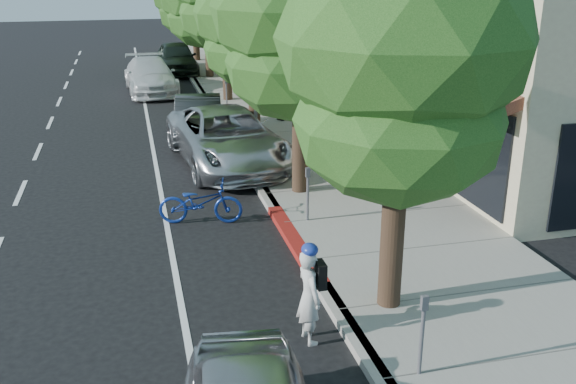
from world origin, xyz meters
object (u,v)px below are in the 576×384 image
object	(u,v)px
street_tree_0	(404,46)
street_tree_2	(253,15)
cyclist	(309,296)
silver_suv	(227,138)
pedestrian	(283,96)
white_pickup	(150,76)
bicycle	(201,202)
dark_suv_far	(177,58)
street_tree_1	(301,12)
dark_sedan	(199,119)

from	to	relation	value
street_tree_0	street_tree_2	size ratio (longest dim) A/B	1.09
street_tree_2	cyclist	distance (m)	13.09
silver_suv	pedestrian	distance (m)	5.44
cyclist	street_tree_2	bearing A→B (deg)	-15.73
cyclist	white_pickup	xyz separation A→B (m)	(-1.50, 21.71, -0.02)
white_pickup	silver_suv	bearing A→B (deg)	-85.21
bicycle	silver_suv	size ratio (longest dim) A/B	0.32
pedestrian	dark_suv_far	bearing A→B (deg)	-78.01
street_tree_0	street_tree_1	bearing A→B (deg)	90.00
dark_sedan	pedestrian	xyz separation A→B (m)	(3.33, 1.60, 0.33)
street_tree_0	dark_suv_far	size ratio (longest dim) A/B	1.46
street_tree_0	dark_sedan	world-z (taller)	street_tree_0
silver_suv	pedestrian	world-z (taller)	pedestrian
street_tree_0	silver_suv	bearing A→B (deg)	98.73
street_tree_2	white_pickup	world-z (taller)	street_tree_2
street_tree_0	dark_sedan	distance (m)	12.88
street_tree_1	silver_suv	xyz separation A→B (m)	(-1.40, 3.12, -3.81)
street_tree_0	bicycle	world-z (taller)	street_tree_0
street_tree_2	dark_sedan	distance (m)	3.88
cyclist	white_pickup	size ratio (longest dim) A/B	0.30
street_tree_0	silver_suv	xyz separation A→B (m)	(-1.40, 9.12, -3.72)
street_tree_1	cyclist	distance (m)	7.77
dark_sedan	white_pickup	distance (m)	9.07
pedestrian	bicycle	bearing A→B (deg)	64.00
bicycle	dark_suv_far	xyz separation A→B (m)	(1.21, 21.39, 0.34)
silver_suv	street_tree_2	bearing A→B (deg)	58.09
street_tree_0	silver_suv	distance (m)	9.95
street_tree_1	bicycle	size ratio (longest dim) A/B	3.86
street_tree_2	silver_suv	world-z (taller)	street_tree_2
silver_suv	dark_suv_far	world-z (taller)	dark_suv_far
street_tree_1	dark_suv_far	size ratio (longest dim) A/B	1.50
white_pickup	dark_sedan	bearing A→B (deg)	-85.66
silver_suv	white_pickup	distance (m)	12.14
street_tree_0	cyclist	bearing A→B (deg)	-160.61
dark_suv_far	street_tree_2	bearing A→B (deg)	-84.91
street_tree_0	street_tree_1	distance (m)	6.00
bicycle	street_tree_0	bearing A→B (deg)	-138.01
dark_sedan	dark_suv_far	distance (m)	14.02
dark_suv_far	street_tree_1	bearing A→B (deg)	-86.69
street_tree_0	pedestrian	bearing A→B (deg)	84.05
white_pickup	pedestrian	world-z (taller)	pedestrian
silver_suv	dark_sedan	bearing A→B (deg)	93.38
street_tree_1	street_tree_2	size ratio (longest dim) A/B	1.12
cyclist	pedestrian	xyz separation A→B (m)	(3.03, 14.32, 0.26)
bicycle	dark_sedan	bearing A→B (deg)	6.35
street_tree_1	silver_suv	size ratio (longest dim) A/B	1.25
dark_sedan	dark_suv_far	size ratio (longest dim) A/B	0.89
street_tree_0	street_tree_1	xyz separation A→B (m)	(0.00, 6.00, 0.08)
bicycle	dark_suv_far	size ratio (longest dim) A/B	0.39
street_tree_2	dark_sedan	bearing A→B (deg)	175.42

